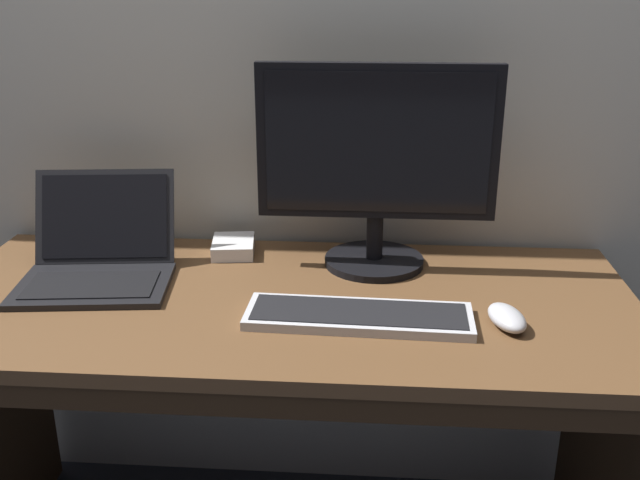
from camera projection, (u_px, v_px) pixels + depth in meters
back_wall at (299, 12)px, 1.79m from camera, size 3.82×0.04×2.75m
desk at (286, 382)px, 1.70m from camera, size 1.59×0.71×0.78m
laptop_black at (97, 264)px, 1.70m from camera, size 0.38×0.36×0.23m
external_monitor at (377, 163)px, 1.71m from camera, size 0.57×0.25×0.50m
wired_keyboard at (359, 316)px, 1.52m from camera, size 0.48×0.16×0.02m
computer_mouse at (507, 318)px, 1.49m from camera, size 0.10×0.13×0.04m
external_drive_box at (233, 247)px, 1.88m from camera, size 0.12×0.15×0.04m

